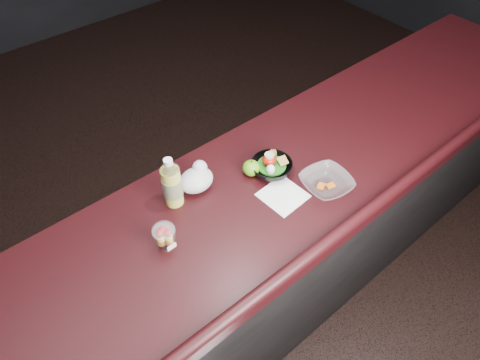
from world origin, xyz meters
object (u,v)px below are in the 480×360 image
at_px(lemonade_bottle, 172,185).
at_px(takeout_bowl, 326,183).
at_px(fruit_cup, 165,236).
at_px(green_apple, 251,168).
at_px(snack_bowl, 271,167).

relative_size(lemonade_bottle, takeout_bowl, 1.03).
relative_size(fruit_cup, green_apple, 1.55).
xyz_separation_m(snack_bowl, takeout_bowl, (0.11, -0.20, -0.01)).
bearing_deg(lemonade_bottle, fruit_cup, -131.43).
distance_m(lemonade_bottle, green_apple, 0.34).
height_order(snack_bowl, takeout_bowl, snack_bowl).
bearing_deg(snack_bowl, takeout_bowl, -60.76).
distance_m(lemonade_bottle, snack_bowl, 0.42).
relative_size(green_apple, takeout_bowl, 0.34).
bearing_deg(green_apple, lemonade_bottle, 167.22).
xyz_separation_m(lemonade_bottle, snack_bowl, (0.40, -0.12, -0.06)).
height_order(lemonade_bottle, fruit_cup, lemonade_bottle).
bearing_deg(takeout_bowl, snack_bowl, 119.24).
bearing_deg(green_apple, takeout_bowl, -53.59).
xyz_separation_m(fruit_cup, green_apple, (0.47, 0.08, -0.03)).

